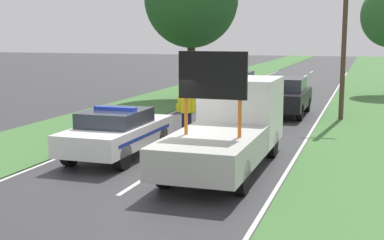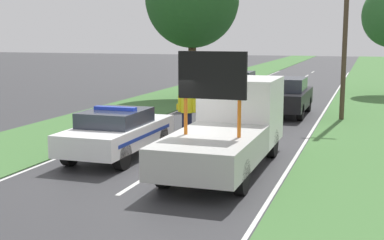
{
  "view_description": "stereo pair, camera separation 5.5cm",
  "coord_description": "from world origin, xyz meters",
  "px_view_note": "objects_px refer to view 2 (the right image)",
  "views": [
    {
      "loc": [
        5.22,
        -12.74,
        3.58
      ],
      "look_at": [
        0.37,
        1.97,
        1.1
      ],
      "focal_mm": 50.0,
      "sensor_mm": 36.0,
      "label": 1
    },
    {
      "loc": [
        5.27,
        -12.72,
        3.58
      ],
      "look_at": [
        0.37,
        1.97,
        1.1
      ],
      "focal_mm": 50.0,
      "sensor_mm": 36.0,
      "label": 2
    }
  ],
  "objects_px": {
    "police_officer": "(187,108)",
    "traffic_cone_near_police": "(246,125)",
    "work_truck": "(231,125)",
    "traffic_cone_centre_front": "(215,134)",
    "traffic_cone_near_truck": "(161,165)",
    "utility_pole": "(346,10)",
    "queued_car_sedan_black": "(285,96)",
    "pedestrian_civilian": "(222,109)",
    "traffic_cone_lane_edge": "(192,143)",
    "police_car": "(118,132)",
    "traffic_cone_behind_barrier": "(186,122)",
    "queued_car_van_white": "(239,84)",
    "road_barrier": "(218,110)"
  },
  "relations": [
    {
      "from": "police_officer",
      "to": "traffic_cone_near_police",
      "type": "distance_m",
      "value": 2.32
    },
    {
      "from": "traffic_cone_behind_barrier",
      "to": "police_officer",
      "type": "bearing_deg",
      "value": -70.14
    },
    {
      "from": "traffic_cone_centre_front",
      "to": "traffic_cone_near_police",
      "type": "bearing_deg",
      "value": 68.55
    },
    {
      "from": "work_truck",
      "to": "queued_car_sedan_black",
      "type": "height_order",
      "value": "work_truck"
    },
    {
      "from": "work_truck",
      "to": "traffic_cone_behind_barrier",
      "type": "distance_m",
      "value": 5.6
    },
    {
      "from": "queued_car_sedan_black",
      "to": "traffic_cone_behind_barrier",
      "type": "bearing_deg",
      "value": 59.95
    },
    {
      "from": "queued_car_sedan_black",
      "to": "utility_pole",
      "type": "bearing_deg",
      "value": 165.54
    },
    {
      "from": "traffic_cone_behind_barrier",
      "to": "utility_pole",
      "type": "distance_m",
      "value": 8.2
    },
    {
      "from": "utility_pole",
      "to": "police_car",
      "type": "bearing_deg",
      "value": -122.53
    },
    {
      "from": "pedestrian_civilian",
      "to": "utility_pole",
      "type": "height_order",
      "value": "utility_pole"
    },
    {
      "from": "police_officer",
      "to": "traffic_cone_near_police",
      "type": "xyz_separation_m",
      "value": [
        1.82,
        1.24,
        -0.73
      ]
    },
    {
      "from": "police_car",
      "to": "traffic_cone_behind_barrier",
      "type": "xyz_separation_m",
      "value": [
        0.48,
        4.82,
        -0.44
      ]
    },
    {
      "from": "road_barrier",
      "to": "traffic_cone_behind_barrier",
      "type": "distance_m",
      "value": 1.55
    },
    {
      "from": "queued_car_sedan_black",
      "to": "queued_car_van_white",
      "type": "bearing_deg",
      "value": -59.86
    },
    {
      "from": "traffic_cone_near_police",
      "to": "traffic_cone_lane_edge",
      "type": "height_order",
      "value": "traffic_cone_near_police"
    },
    {
      "from": "traffic_cone_centre_front",
      "to": "traffic_cone_lane_edge",
      "type": "height_order",
      "value": "traffic_cone_lane_edge"
    },
    {
      "from": "road_barrier",
      "to": "traffic_cone_near_truck",
      "type": "bearing_deg",
      "value": -96.39
    },
    {
      "from": "queued_car_van_white",
      "to": "police_car",
      "type": "bearing_deg",
      "value": 90.68
    },
    {
      "from": "police_officer",
      "to": "traffic_cone_near_police",
      "type": "bearing_deg",
      "value": -157.5
    },
    {
      "from": "traffic_cone_near_police",
      "to": "queued_car_sedan_black",
      "type": "height_order",
      "value": "queued_car_sedan_black"
    },
    {
      "from": "traffic_cone_lane_edge",
      "to": "queued_car_sedan_black",
      "type": "xyz_separation_m",
      "value": [
        1.5,
        8.78,
        0.54
      ]
    },
    {
      "from": "traffic_cone_behind_barrier",
      "to": "utility_pole",
      "type": "xyz_separation_m",
      "value": [
        5.43,
        4.45,
        4.24
      ]
    },
    {
      "from": "traffic_cone_lane_edge",
      "to": "traffic_cone_behind_barrier",
      "type": "bearing_deg",
      "value": 111.33
    },
    {
      "from": "work_truck",
      "to": "traffic_cone_centre_front",
      "type": "xyz_separation_m",
      "value": [
        -1.27,
        2.85,
        -0.86
      ]
    },
    {
      "from": "queued_car_sedan_black",
      "to": "police_car",
      "type": "bearing_deg",
      "value": 70.95
    },
    {
      "from": "work_truck",
      "to": "traffic_cone_centre_front",
      "type": "distance_m",
      "value": 3.24
    },
    {
      "from": "traffic_cone_near_truck",
      "to": "utility_pole",
      "type": "bearing_deg",
      "value": 70.14
    },
    {
      "from": "traffic_cone_behind_barrier",
      "to": "work_truck",
      "type": "bearing_deg",
      "value": -58.14
    },
    {
      "from": "police_car",
      "to": "traffic_cone_near_police",
      "type": "bearing_deg",
      "value": 61.68
    },
    {
      "from": "traffic_cone_near_police",
      "to": "traffic_cone_lane_edge",
      "type": "xyz_separation_m",
      "value": [
        -0.88,
        -3.53,
        -0.03
      ]
    },
    {
      "from": "road_barrier",
      "to": "queued_car_van_white",
      "type": "height_order",
      "value": "queued_car_van_white"
    },
    {
      "from": "police_car",
      "to": "utility_pole",
      "type": "relative_size",
      "value": 0.51
    },
    {
      "from": "queued_car_van_white",
      "to": "utility_pole",
      "type": "height_order",
      "value": "utility_pole"
    },
    {
      "from": "police_officer",
      "to": "queued_car_sedan_black",
      "type": "distance_m",
      "value": 6.94
    },
    {
      "from": "traffic_cone_near_police",
      "to": "queued_car_van_white",
      "type": "relative_size",
      "value": 0.18
    },
    {
      "from": "road_barrier",
      "to": "queued_car_van_white",
      "type": "bearing_deg",
      "value": 92.14
    },
    {
      "from": "traffic_cone_lane_edge",
      "to": "police_car",
      "type": "bearing_deg",
      "value": -149.65
    },
    {
      "from": "work_truck",
      "to": "traffic_cone_near_police",
      "type": "height_order",
      "value": "work_truck"
    },
    {
      "from": "work_truck",
      "to": "traffic_cone_centre_front",
      "type": "bearing_deg",
      "value": -66.81
    },
    {
      "from": "queued_car_van_white",
      "to": "traffic_cone_near_truck",
      "type": "bearing_deg",
      "value": 97.03
    },
    {
      "from": "traffic_cone_near_truck",
      "to": "utility_pole",
      "type": "relative_size",
      "value": 0.06
    },
    {
      "from": "traffic_cone_near_truck",
      "to": "utility_pole",
      "type": "distance_m",
      "value": 12.3
    },
    {
      "from": "traffic_cone_centre_front",
      "to": "utility_pole",
      "type": "distance_m",
      "value": 8.51
    },
    {
      "from": "traffic_cone_lane_edge",
      "to": "police_officer",
      "type": "bearing_deg",
      "value": 112.21
    },
    {
      "from": "pedestrian_civilian",
      "to": "queued_car_van_white",
      "type": "relative_size",
      "value": 0.43
    },
    {
      "from": "police_officer",
      "to": "traffic_cone_near_police",
      "type": "height_order",
      "value": "police_officer"
    },
    {
      "from": "traffic_cone_centre_front",
      "to": "traffic_cone_behind_barrier",
      "type": "xyz_separation_m",
      "value": [
        -1.66,
        1.86,
        0.04
      ]
    },
    {
      "from": "queued_car_sedan_black",
      "to": "traffic_cone_near_police",
      "type": "bearing_deg",
      "value": 83.26
    },
    {
      "from": "police_officer",
      "to": "pedestrian_civilian",
      "type": "height_order",
      "value": "police_officer"
    },
    {
      "from": "pedestrian_civilian",
      "to": "traffic_cone_near_police",
      "type": "distance_m",
      "value": 1.15
    }
  ]
}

